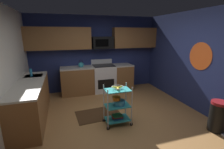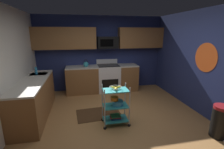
# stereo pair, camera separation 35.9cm
# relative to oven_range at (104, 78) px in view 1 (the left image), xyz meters

# --- Properties ---
(floor) EXTENTS (4.40, 4.80, 0.04)m
(floor) POSITION_rel_oven_range_xyz_m (-0.21, -2.10, -0.50)
(floor) COLOR #A87542
(floor) RESTS_ON ground
(wall_back) EXTENTS (4.52, 0.06, 2.60)m
(wall_back) POSITION_rel_oven_range_xyz_m (-0.21, 0.33, 0.82)
(wall_back) COLOR navy
(wall_back) RESTS_ON ground
(wall_right) EXTENTS (0.06, 4.80, 2.60)m
(wall_right) POSITION_rel_oven_range_xyz_m (2.02, -2.10, 0.82)
(wall_right) COLOR navy
(wall_right) RESTS_ON ground
(wall_flower_decal) EXTENTS (0.00, 0.70, 0.70)m
(wall_flower_decal) POSITION_rel_oven_range_xyz_m (1.99, -2.11, 0.97)
(wall_flower_decal) COLOR #E5591E
(counter_run) EXTENTS (3.44, 2.80, 0.92)m
(counter_run) POSITION_rel_oven_range_xyz_m (-1.11, -0.66, -0.01)
(counter_run) COLOR brown
(counter_run) RESTS_ON ground
(oven_range) EXTENTS (0.76, 0.65, 1.10)m
(oven_range) POSITION_rel_oven_range_xyz_m (0.00, 0.00, 0.00)
(oven_range) COLOR white
(oven_range) RESTS_ON ground
(upper_cabinets) EXTENTS (4.40, 0.33, 0.70)m
(upper_cabinets) POSITION_rel_oven_range_xyz_m (-0.25, 0.13, 1.37)
(upper_cabinets) COLOR brown
(microwave) EXTENTS (0.70, 0.39, 0.40)m
(microwave) POSITION_rel_oven_range_xyz_m (-0.00, 0.10, 1.22)
(microwave) COLOR black
(rolling_cart) EXTENTS (0.61, 0.37, 0.91)m
(rolling_cart) POSITION_rel_oven_range_xyz_m (-0.24, -2.20, -0.03)
(rolling_cart) COLOR silver
(rolling_cart) RESTS_ON ground
(fruit_bowl) EXTENTS (0.27, 0.27, 0.07)m
(fruit_bowl) POSITION_rel_oven_range_xyz_m (-0.24, -2.20, 0.40)
(fruit_bowl) COLOR silver
(fruit_bowl) RESTS_ON rolling_cart
(mixing_bowl_large) EXTENTS (0.25, 0.25, 0.11)m
(mixing_bowl_large) POSITION_rel_oven_range_xyz_m (-0.19, -2.20, 0.04)
(mixing_bowl_large) COLOR #338CBF
(mixing_bowl_large) RESTS_ON rolling_cart
(mixing_bowl_small) EXTENTS (0.18, 0.18, 0.08)m
(mixing_bowl_small) POSITION_rel_oven_range_xyz_m (-0.26, -2.18, 0.14)
(mixing_bowl_small) COLOR orange
(mixing_bowl_small) RESTS_ON rolling_cart
(book_stack) EXTENTS (0.25, 0.20, 0.09)m
(book_stack) POSITION_rel_oven_range_xyz_m (-0.24, -2.20, -0.30)
(book_stack) COLOR #1E4C8C
(book_stack) RESTS_ON rolling_cart
(kettle) EXTENTS (0.21, 0.18, 0.26)m
(kettle) POSITION_rel_oven_range_xyz_m (-0.77, -0.00, 0.52)
(kettle) COLOR teal
(kettle) RESTS_ON counter_run
(dish_soap_bottle) EXTENTS (0.06, 0.06, 0.20)m
(dish_soap_bottle) POSITION_rel_oven_range_xyz_m (-2.15, -0.80, 0.54)
(dish_soap_bottle) COLOR #2D8CBF
(dish_soap_bottle) RESTS_ON counter_run
(trash_can) EXTENTS (0.34, 0.42, 0.66)m
(trash_can) POSITION_rel_oven_range_xyz_m (1.69, -3.06, -0.15)
(trash_can) COLOR black
(trash_can) RESTS_ON ground
(floor_rug) EXTENTS (1.15, 0.78, 0.01)m
(floor_rug) POSITION_rel_oven_range_xyz_m (-0.56, -1.66, -0.47)
(floor_rug) COLOR #472D19
(floor_rug) RESTS_ON ground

